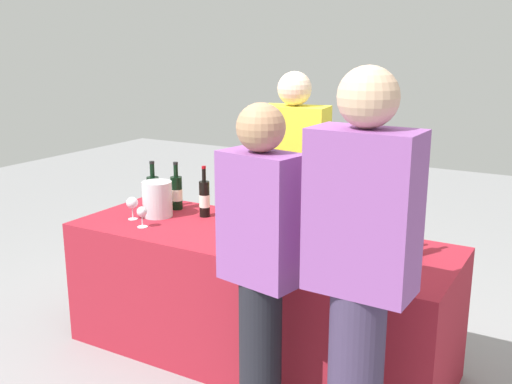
{
  "coord_description": "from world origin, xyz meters",
  "views": [
    {
      "loc": [
        1.59,
        -2.76,
        1.81
      ],
      "look_at": [
        0.0,
        0.0,
        1.01
      ],
      "focal_mm": 41.72,
      "sensor_mm": 36.0,
      "label": 1
    }
  ],
  "objects_px": {
    "wine_glass_0": "(132,203)",
    "guest_0": "(261,264)",
    "wine_glass_1": "(142,213)",
    "wine_bottle_0": "(153,192)",
    "guest_1": "(360,270)",
    "wine_glass_2": "(243,222)",
    "wine_bottle_7": "(411,235)",
    "wine_bottle_2": "(204,198)",
    "wine_bottle_4": "(267,209)",
    "wine_bottle_3": "(241,202)",
    "wine_bottle_6": "(391,232)",
    "wine_glass_4": "(316,240)",
    "server_pouring": "(293,188)",
    "wine_glass_5": "(377,248)",
    "wine_glass_3": "(301,231)",
    "ice_bucket": "(157,199)",
    "wine_bottle_1": "(176,192)",
    "wine_bottle_5": "(356,226)"
  },
  "relations": [
    {
      "from": "wine_bottle_3",
      "to": "wine_bottle_7",
      "type": "height_order",
      "value": "wine_bottle_3"
    },
    {
      "from": "wine_glass_0",
      "to": "guest_0",
      "type": "distance_m",
      "value": 1.28
    },
    {
      "from": "wine_glass_3",
      "to": "server_pouring",
      "type": "relative_size",
      "value": 0.09
    },
    {
      "from": "wine_glass_4",
      "to": "wine_bottle_7",
      "type": "bearing_deg",
      "value": 36.21
    },
    {
      "from": "wine_bottle_1",
      "to": "wine_glass_0",
      "type": "distance_m",
      "value": 0.33
    },
    {
      "from": "wine_glass_0",
      "to": "wine_glass_3",
      "type": "xyz_separation_m",
      "value": [
        1.12,
        0.04,
        -0.01
      ]
    },
    {
      "from": "wine_glass_1",
      "to": "server_pouring",
      "type": "relative_size",
      "value": 0.08
    },
    {
      "from": "wine_bottle_0",
      "to": "ice_bucket",
      "type": "height_order",
      "value": "wine_bottle_0"
    },
    {
      "from": "wine_bottle_1",
      "to": "guest_0",
      "type": "xyz_separation_m",
      "value": [
        1.09,
        -0.81,
        -0.01
      ]
    },
    {
      "from": "wine_glass_2",
      "to": "wine_bottle_7",
      "type": "bearing_deg",
      "value": 10.22
    },
    {
      "from": "wine_bottle_0",
      "to": "wine_bottle_6",
      "type": "distance_m",
      "value": 1.6
    },
    {
      "from": "wine_bottle_0",
      "to": "guest_0",
      "type": "xyz_separation_m",
      "value": [
        1.22,
        -0.74,
        -0.01
      ]
    },
    {
      "from": "wine_bottle_4",
      "to": "guest_1",
      "type": "bearing_deg",
      "value": -43.43
    },
    {
      "from": "wine_bottle_6",
      "to": "ice_bucket",
      "type": "bearing_deg",
      "value": -177.22
    },
    {
      "from": "wine_bottle_2",
      "to": "server_pouring",
      "type": "distance_m",
      "value": 0.62
    },
    {
      "from": "wine_bottle_3",
      "to": "wine_glass_0",
      "type": "distance_m",
      "value": 0.67
    },
    {
      "from": "wine_bottle_2",
      "to": "wine_glass_2",
      "type": "relative_size",
      "value": 2.55
    },
    {
      "from": "wine_bottle_1",
      "to": "ice_bucket",
      "type": "distance_m",
      "value": 0.19
    },
    {
      "from": "server_pouring",
      "to": "wine_glass_1",
      "type": "bearing_deg",
      "value": 50.62
    },
    {
      "from": "wine_bottle_4",
      "to": "wine_glass_2",
      "type": "relative_size",
      "value": 2.32
    },
    {
      "from": "wine_bottle_6",
      "to": "guest_0",
      "type": "distance_m",
      "value": 0.79
    },
    {
      "from": "wine_bottle_3",
      "to": "wine_glass_5",
      "type": "height_order",
      "value": "wine_bottle_3"
    },
    {
      "from": "wine_bottle_3",
      "to": "wine_bottle_6",
      "type": "bearing_deg",
      "value": -5.73
    },
    {
      "from": "wine_glass_0",
      "to": "wine_glass_1",
      "type": "relative_size",
      "value": 1.13
    },
    {
      "from": "wine_bottle_0",
      "to": "wine_bottle_2",
      "type": "xyz_separation_m",
      "value": [
        0.39,
        0.02,
        0.01
      ]
    },
    {
      "from": "wine_glass_4",
      "to": "wine_bottle_2",
      "type": "bearing_deg",
      "value": 158.95
    },
    {
      "from": "wine_glass_0",
      "to": "wine_bottle_0",
      "type": "bearing_deg",
      "value": 99.76
    },
    {
      "from": "wine_glass_5",
      "to": "wine_bottle_4",
      "type": "bearing_deg",
      "value": 157.32
    },
    {
      "from": "server_pouring",
      "to": "wine_bottle_0",
      "type": "bearing_deg",
      "value": 28.09
    },
    {
      "from": "wine_bottle_3",
      "to": "wine_glass_2",
      "type": "xyz_separation_m",
      "value": [
        0.17,
        -0.25,
        -0.03
      ]
    },
    {
      "from": "wine_glass_2",
      "to": "wine_glass_3",
      "type": "bearing_deg",
      "value": -1.18
    },
    {
      "from": "wine_bottle_1",
      "to": "wine_glass_1",
      "type": "height_order",
      "value": "wine_bottle_1"
    },
    {
      "from": "wine_glass_3",
      "to": "wine_bottle_7",
      "type": "bearing_deg",
      "value": 17.44
    },
    {
      "from": "wine_glass_4",
      "to": "wine_bottle_0",
      "type": "bearing_deg",
      "value": 165.77
    },
    {
      "from": "wine_bottle_3",
      "to": "wine_glass_0",
      "type": "xyz_separation_m",
      "value": [
        -0.59,
        -0.3,
        -0.02
      ]
    },
    {
      "from": "server_pouring",
      "to": "wine_bottle_6",
      "type": "bearing_deg",
      "value": 138.41
    },
    {
      "from": "wine_bottle_0",
      "to": "wine_glass_2",
      "type": "xyz_separation_m",
      "value": [
        0.81,
        -0.2,
        -0.02
      ]
    },
    {
      "from": "wine_bottle_1",
      "to": "server_pouring",
      "type": "bearing_deg",
      "value": 37.04
    },
    {
      "from": "wine_bottle_4",
      "to": "wine_glass_1",
      "type": "height_order",
      "value": "wine_bottle_4"
    },
    {
      "from": "wine_bottle_6",
      "to": "server_pouring",
      "type": "bearing_deg",
      "value": 145.74
    },
    {
      "from": "wine_glass_0",
      "to": "wine_glass_1",
      "type": "height_order",
      "value": "wine_glass_0"
    },
    {
      "from": "wine_glass_3",
      "to": "wine_glass_5",
      "type": "height_order",
      "value": "wine_glass_5"
    },
    {
      "from": "wine_bottle_0",
      "to": "guest_1",
      "type": "height_order",
      "value": "guest_1"
    },
    {
      "from": "wine_bottle_6",
      "to": "wine_bottle_4",
      "type": "bearing_deg",
      "value": 174.23
    },
    {
      "from": "wine_bottle_4",
      "to": "server_pouring",
      "type": "distance_m",
      "value": 0.51
    },
    {
      "from": "wine_bottle_3",
      "to": "wine_bottle_0",
      "type": "bearing_deg",
      "value": -175.7
    },
    {
      "from": "wine_bottle_5",
      "to": "wine_glass_1",
      "type": "bearing_deg",
      "value": -166.51
    },
    {
      "from": "wine_glass_4",
      "to": "guest_1",
      "type": "relative_size",
      "value": 0.09
    },
    {
      "from": "guest_0",
      "to": "wine_glass_4",
      "type": "bearing_deg",
      "value": 89.48
    },
    {
      "from": "wine_bottle_1",
      "to": "wine_glass_0",
      "type": "bearing_deg",
      "value": -106.04
    }
  ]
}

